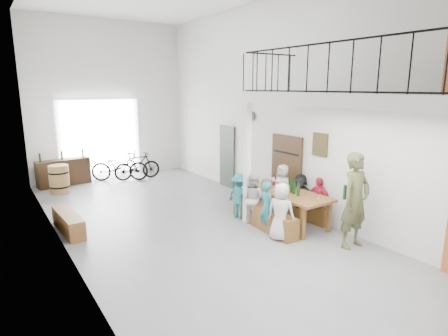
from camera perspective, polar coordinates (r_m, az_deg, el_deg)
floor at (r=9.02m, az=-5.02°, el=-8.78°), size 12.00×12.00×0.00m
room_walls at (r=8.42m, az=-5.49°, el=14.41°), size 12.00×12.00×12.00m
gateway_portal at (r=13.95m, az=-18.35°, el=4.12°), size 2.80×0.08×2.80m
right_wall_decor at (r=8.80m, az=16.52°, el=2.02°), size 0.07×8.28×5.07m
balcony at (r=7.33m, az=20.99°, el=9.36°), size 1.52×5.62×4.00m
tasting_table at (r=9.11m, az=9.27°, el=-3.98°), size 0.99×2.38×0.79m
bench_inner at (r=8.88m, az=6.02°, el=-7.43°), size 0.47×2.16×0.49m
bench_wall at (r=9.69m, az=11.23°, el=-6.15°), size 0.33×1.81×0.41m
tableware at (r=9.09m, az=8.98°, el=-2.62°), size 0.56×1.80×0.35m
side_bench at (r=9.27m, az=-22.64°, el=-7.67°), size 0.43×1.59×0.44m
oak_barrel at (r=12.59m, az=-23.81°, el=-1.58°), size 0.60×0.60×0.88m
serving_counter at (r=13.55m, az=-23.24°, el=-0.62°), size 1.71×0.69×0.88m
counter_bottles at (r=13.46m, az=-23.46°, el=1.79°), size 1.41×0.22×0.28m
guest_left_a at (r=8.10m, az=8.68°, el=-6.62°), size 0.62×0.72×1.26m
guest_left_b at (r=8.49m, az=6.53°, el=-5.92°), size 0.29×0.44×1.19m
guest_left_c at (r=8.99m, az=4.47°, el=-4.65°), size 0.60×0.69×1.24m
guest_left_d at (r=9.33m, az=2.40°, el=-4.30°), size 0.57×0.81×1.15m
guest_right_a at (r=9.26m, az=14.15°, el=-4.81°), size 0.39×0.71×1.14m
guest_right_b at (r=9.51m, az=11.51°, el=-4.22°), size 0.67×1.11×1.14m
guest_right_c at (r=10.05m, az=8.93°, el=-2.93°), size 0.43×0.63×1.24m
host_standing at (r=8.03m, az=19.38°, el=-4.71°), size 0.73×0.48×1.97m
potted_plant at (r=10.79m, az=4.65°, el=-3.90°), size 0.45×0.41×0.46m
bicycle_near at (r=13.55m, az=-15.60°, el=0.24°), size 2.03×1.49×1.02m
bicycle_far at (r=13.59m, az=-13.08°, el=0.33°), size 1.66×0.58×0.98m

